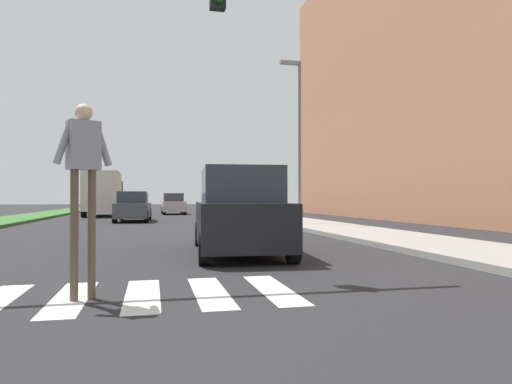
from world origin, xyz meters
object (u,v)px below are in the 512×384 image
street_lamp_right (298,127)px  truck_box_delivery (103,193)px  pedestrian_performer (83,169)px  sedan_distant (173,204)px  suv_crossing (239,213)px  sedan_midblock (133,208)px

street_lamp_right → truck_box_delivery: 17.44m
pedestrian_performer → truck_box_delivery: (-2.53, 28.29, -0.03)m
street_lamp_right → truck_box_delivery: size_ratio=1.21×
street_lamp_right → sedan_distant: bearing=106.1°
suv_crossing → truck_box_delivery: (-5.36, 23.91, 0.70)m
pedestrian_performer → suv_crossing: 5.27m
street_lamp_right → sedan_midblock: bearing=142.2°
pedestrian_performer → sedan_distant: bearing=85.4°
truck_box_delivery → street_lamp_right: bearing=-54.6°
street_lamp_right → suv_crossing: size_ratio=1.59×
street_lamp_right → pedestrian_performer: 16.36m
pedestrian_performer → sedan_distant: 31.44m
pedestrian_performer → truck_box_delivery: truck_box_delivery is taller
pedestrian_performer → street_lamp_right: bearing=62.5°
street_lamp_right → suv_crossing: street_lamp_right is taller
pedestrian_performer → sedan_distant: pedestrian_performer is taller
street_lamp_right → truck_box_delivery: bearing=125.4°
pedestrian_performer → sedan_midblock: size_ratio=0.56×
truck_box_delivery → sedan_midblock: bearing=-73.8°
sedan_distant → sedan_midblock: bearing=-103.4°
pedestrian_performer → suv_crossing: (2.83, 4.38, -0.73)m
sedan_distant → truck_box_delivery: size_ratio=0.66×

